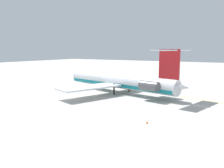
{
  "coord_description": "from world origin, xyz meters",
  "views": [
    {
      "loc": [
        -36.22,
        75.21,
        13.81
      ],
      "look_at": [
        1.89,
        13.14,
        3.27
      ],
      "focal_mm": 38.29,
      "sensor_mm": 36.0,
      "label": 1
    }
  ],
  "objects_px": {
    "safety_cone_nose": "(96,81)",
    "safety_cone_wingtip": "(147,122)",
    "main_jetliner": "(122,81)",
    "ground_crew_near_tail": "(110,78)",
    "ground_crew_near_nose": "(105,78)"
  },
  "relations": [
    {
      "from": "safety_cone_nose",
      "to": "safety_cone_wingtip",
      "type": "relative_size",
      "value": 1.0
    },
    {
      "from": "ground_crew_near_tail",
      "to": "safety_cone_nose",
      "type": "xyz_separation_m",
      "value": [
        2.62,
        7.4,
        -0.77
      ]
    },
    {
      "from": "safety_cone_nose",
      "to": "ground_crew_near_tail",
      "type": "bearing_deg",
      "value": -109.5
    },
    {
      "from": "main_jetliner",
      "to": "ground_crew_near_tail",
      "type": "bearing_deg",
      "value": -39.02
    },
    {
      "from": "main_jetliner",
      "to": "safety_cone_nose",
      "type": "xyz_separation_m",
      "value": [
        23.31,
        -18.43,
        -3.52
      ]
    },
    {
      "from": "main_jetliner",
      "to": "ground_crew_near_tail",
      "type": "relative_size",
      "value": 28.74
    },
    {
      "from": "main_jetliner",
      "to": "ground_crew_near_tail",
      "type": "distance_m",
      "value": 33.21
    },
    {
      "from": "main_jetliner",
      "to": "ground_crew_near_tail",
      "type": "height_order",
      "value": "main_jetliner"
    },
    {
      "from": "main_jetliner",
      "to": "safety_cone_nose",
      "type": "height_order",
      "value": "main_jetliner"
    },
    {
      "from": "main_jetliner",
      "to": "ground_crew_near_nose",
      "type": "xyz_separation_m",
      "value": [
        21.97,
        -23.57,
        -2.64
      ]
    },
    {
      "from": "main_jetliner",
      "to": "safety_cone_wingtip",
      "type": "distance_m",
      "value": 32.33
    },
    {
      "from": "ground_crew_near_nose",
      "to": "ground_crew_near_tail",
      "type": "relative_size",
      "value": 1.11
    },
    {
      "from": "ground_crew_near_nose",
      "to": "ground_crew_near_tail",
      "type": "height_order",
      "value": "ground_crew_near_nose"
    },
    {
      "from": "ground_crew_near_nose",
      "to": "safety_cone_nose",
      "type": "height_order",
      "value": "ground_crew_near_nose"
    },
    {
      "from": "ground_crew_near_nose",
      "to": "safety_cone_wingtip",
      "type": "relative_size",
      "value": 3.33
    }
  ]
}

